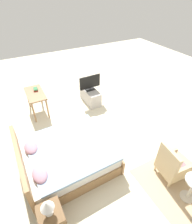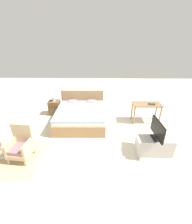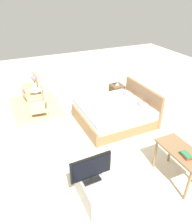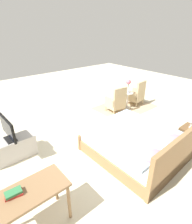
{
  "view_description": "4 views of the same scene",
  "coord_description": "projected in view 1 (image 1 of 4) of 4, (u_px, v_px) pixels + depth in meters",
  "views": [
    {
      "loc": [
        -2.81,
        1.53,
        3.56
      ],
      "look_at": [
        0.36,
        -0.15,
        0.83
      ],
      "focal_mm": 28.0,
      "sensor_mm": 36.0,
      "label": 1
    },
    {
      "loc": [
        0.45,
        -4.05,
        2.87
      ],
      "look_at": [
        0.38,
        0.28,
        0.75
      ],
      "focal_mm": 24.0,
      "sensor_mm": 36.0,
      "label": 2
    },
    {
      "loc": [
        4.51,
        -1.82,
        3.48
      ],
      "look_at": [
        0.21,
        0.12,
        0.74
      ],
      "focal_mm": 35.0,
      "sensor_mm": 36.0,
      "label": 3
    },
    {
      "loc": [
        2.59,
        2.84,
        2.69
      ],
      "look_at": [
        0.08,
        -0.14,
        0.81
      ],
      "focal_mm": 28.0,
      "sensor_mm": 36.0,
      "label": 4
    }
  ],
  "objects": [
    {
      "name": "table_lamp",
      "position": [
        47.0,
        207.0,
        2.66
      ],
      "size": [
        0.22,
        0.22,
        0.33
      ],
      "color": "silver",
      "rests_on": "nightstand"
    },
    {
      "name": "floor_rug",
      "position": [
        189.0,
        195.0,
        3.61
      ],
      "size": [
        2.1,
        1.5,
        0.01
      ],
      "color": "tan",
      "rests_on": "ground_plane"
    },
    {
      "name": "armchair_by_window_right",
      "position": [
        171.0,
        165.0,
        3.75
      ],
      "size": [
        0.59,
        0.59,
        0.92
      ],
      "color": "#CCB284",
      "rests_on": "floor_rug"
    },
    {
      "name": "nightstand",
      "position": [
        52.0,
        220.0,
        2.97
      ],
      "size": [
        0.44,
        0.41,
        0.59
      ],
      "color": "brown",
      "rests_on": "ground_plane"
    },
    {
      "name": "tv_stand",
      "position": [
        90.0,
        96.0,
        6.23
      ],
      "size": [
        0.96,
        0.4,
        0.5
      ],
      "color": "#B7B2AD",
      "rests_on": "ground_plane"
    },
    {
      "name": "vanity_desk",
      "position": [
        36.0,
        96.0,
        5.51
      ],
      "size": [
        1.04,
        0.52,
        0.74
      ],
      "color": "#8E6B47",
      "rests_on": "ground_plane"
    },
    {
      "name": "ground_plane",
      "position": [
        97.0,
        145.0,
        4.7
      ],
      "size": [
        16.0,
        16.0,
        0.0
      ],
      "primitive_type": "plane",
      "color": "beige"
    },
    {
      "name": "bed",
      "position": [
        66.0,
        157.0,
        4.03
      ],
      "size": [
        1.78,
        2.01,
        0.96
      ],
      "color": "#997047",
      "rests_on": "ground_plane"
    },
    {
      "name": "book_stack",
      "position": [
        36.0,
        89.0,
        5.56
      ],
      "size": [
        0.24,
        0.17,
        0.07
      ],
      "color": "#AD2823",
      "rests_on": "vanity_desk"
    },
    {
      "name": "tv_flatscreen",
      "position": [
        90.0,
        83.0,
        5.92
      ],
      "size": [
        0.21,
        0.76,
        0.52
      ],
      "color": "black",
      "rests_on": "tv_stand"
    }
  ]
}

